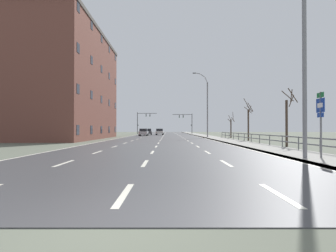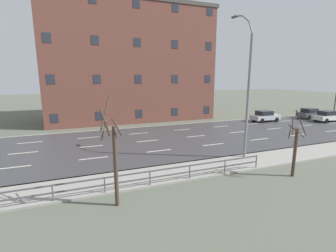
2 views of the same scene
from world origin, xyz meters
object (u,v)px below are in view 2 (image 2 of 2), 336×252
(car_far_right, at_px, (265,116))
(brick_building, at_px, (128,64))
(street_lamp_midground, at_px, (247,89))
(car_mid_centre, at_px, (328,116))
(car_far_left, at_px, (310,113))

(car_far_right, distance_m, brick_building, 21.47)
(street_lamp_midground, relative_size, car_mid_centre, 2.64)
(car_far_right, xyz_separation_m, car_mid_centre, (3.23, 8.27, 0.00))
(street_lamp_midground, height_order, car_far_right, street_lamp_midground)
(car_far_left, height_order, car_far_right, same)
(car_far_left, height_order, brick_building, brick_building)
(car_far_right, bearing_deg, brick_building, -120.97)
(car_far_left, xyz_separation_m, car_far_right, (-0.32, -8.43, 0.00))
(street_lamp_midground, xyz_separation_m, car_far_left, (-11.41, 21.42, -4.56))
(street_lamp_midground, bearing_deg, brick_building, -169.36)
(street_lamp_midground, bearing_deg, car_far_left, 118.04)
(car_mid_centre, bearing_deg, car_far_right, -109.43)
(car_mid_centre, xyz_separation_m, brick_building, (-13.79, -25.45, 7.35))
(car_far_left, xyz_separation_m, car_mid_centre, (2.91, -0.17, 0.00))
(car_far_left, distance_m, brick_building, 28.78)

